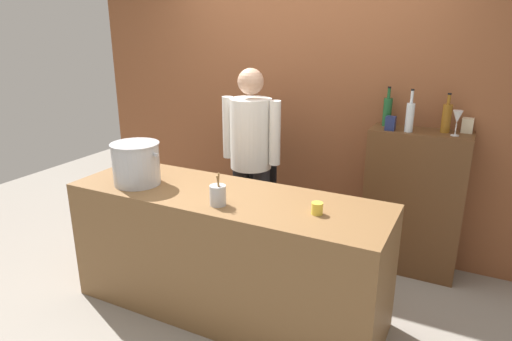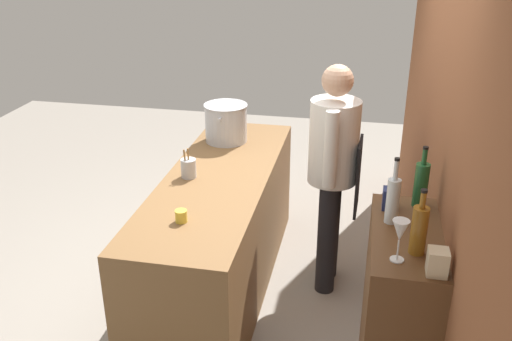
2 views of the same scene
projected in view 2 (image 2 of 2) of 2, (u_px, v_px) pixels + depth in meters
ground_plane at (221, 285)px, 4.22m from camera, size 8.00×8.00×0.00m
brick_back_panel at (441, 104)px, 3.36m from camera, size 4.40×0.10×3.00m
prep_counter at (219, 233)px, 4.04m from camera, size 2.22×0.70×0.90m
bar_cabinet at (394, 337)px, 2.80m from camera, size 0.76×0.32×1.20m
chef at (333, 164)px, 3.87m from camera, size 0.53×0.36×1.66m
stockpot_large at (226, 123)px, 4.41m from camera, size 0.40×0.34×0.30m
utensil_crock at (188, 168)px, 3.81m from camera, size 0.10×0.10×0.21m
butter_jar at (181, 216)px, 3.25m from camera, size 0.07×0.07×0.07m
wine_bottle_green at (421, 184)px, 2.75m from camera, size 0.07×0.07×0.32m
wine_bottle_clear at (393, 199)px, 2.60m from camera, size 0.06×0.06×0.33m
wine_bottle_amber at (419, 229)px, 2.36m from camera, size 0.07×0.07×0.30m
wine_glass_tall at (400, 232)px, 2.30m from camera, size 0.07×0.07×0.19m
spice_tin_navy at (390, 199)px, 2.75m from camera, size 0.07×0.07×0.11m
spice_tin_cream at (438, 262)px, 2.24m from camera, size 0.08×0.08×0.11m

